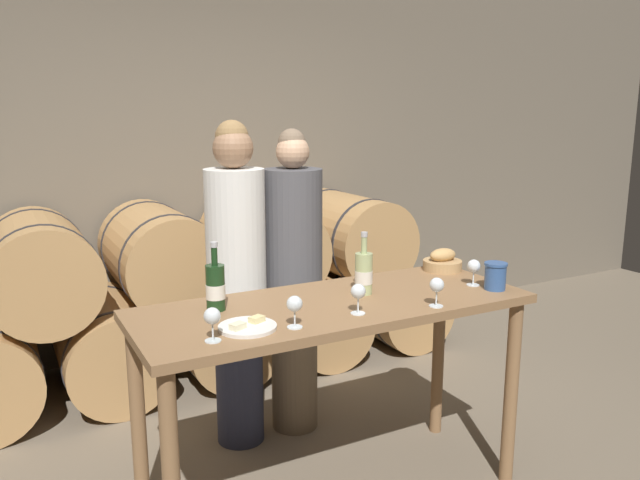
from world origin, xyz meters
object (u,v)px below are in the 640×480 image
bread_basket (442,262)px  wine_glass_far_left (212,318)px  wine_glass_far_right (474,267)px  person_right (294,280)px  cheese_plate (247,327)px  wine_glass_right (437,286)px  wine_bottle_red (215,287)px  wine_glass_left (295,305)px  blue_crock (495,275)px  person_left (237,281)px  wine_glass_center (358,293)px  wine_bottle_white (364,273)px  tasting_table (334,332)px

bread_basket → wine_glass_far_left: 1.45m
wine_glass_far_right → person_right: bearing=125.9°
cheese_plate → wine_glass_right: (0.81, -0.12, 0.08)m
wine_bottle_red → wine_glass_left: size_ratio=2.29×
blue_crock → person_left: bearing=136.8°
wine_glass_far_left → wine_glass_left: bearing=-1.5°
cheese_plate → wine_glass_center: 0.47m
wine_glass_left → wine_glass_right: bearing=-4.0°
wine_glass_center → wine_glass_right: bearing=-12.1°
blue_crock → wine_glass_far_right: 0.11m
wine_bottle_white → wine_glass_right: wine_bottle_white is taller
person_left → wine_bottle_white: (0.36, -0.65, 0.15)m
wine_bottle_red → wine_glass_center: bearing=-32.9°
wine_glass_center → wine_glass_far_left: bearing=-178.2°
wine_bottle_red → bread_basket: wine_bottle_red is taller
person_left → blue_crock: (0.94, -0.88, 0.12)m
tasting_table → wine_bottle_white: (0.18, 0.05, 0.23)m
bread_basket → wine_glass_right: (-0.42, -0.48, 0.05)m
tasting_table → wine_bottle_white: size_ratio=6.10×
blue_crock → cheese_plate: (-1.21, 0.04, -0.06)m
tasting_table → bread_basket: size_ratio=8.65×
person_left → person_right: person_left is taller
wine_bottle_white → wine_glass_left: wine_bottle_white is taller
person_left → wine_glass_right: person_left is taller
person_left → wine_bottle_white: person_left is taller
person_left → wine_glass_center: bearing=-77.8°
cheese_plate → wine_glass_far_left: (-0.16, -0.06, 0.08)m
bread_basket → wine_glass_center: (-0.76, -0.40, 0.05)m
person_right → bread_basket: person_right is taller
wine_bottle_red → wine_glass_center: wine_bottle_red is taller
person_left → wine_glass_far_right: 1.20m
wine_glass_far_right → person_left: bearing=138.8°
wine_bottle_red → wine_glass_far_right: size_ratio=2.29×
wine_bottle_red → cheese_plate: size_ratio=1.29×
wine_glass_far_left → wine_glass_right: same height
wine_bottle_white → wine_glass_center: bearing=-126.4°
wine_glass_far_left → person_left: bearing=64.6°
wine_bottle_white → wine_glass_far_right: 0.55m
wine_bottle_red → wine_bottle_white: bearing=-7.4°
wine_glass_far_right → tasting_table: bearing=173.4°
tasting_table → bread_basket: 0.82m
blue_crock → bread_basket: size_ratio=0.63×
cheese_plate → wine_glass_right: bearing=-8.3°
person_left → cheese_plate: bearing=-107.9°
person_right → wine_glass_far_left: person_right is taller
bread_basket → wine_glass_far_left: (-1.38, -0.42, 0.05)m
cheese_plate → wine_glass_far_right: (1.17, 0.06, 0.08)m
tasting_table → wine_glass_center: 0.29m
person_right → wine_glass_far_left: size_ratio=13.25×
wine_glass_right → wine_glass_far_right: bearing=26.2°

